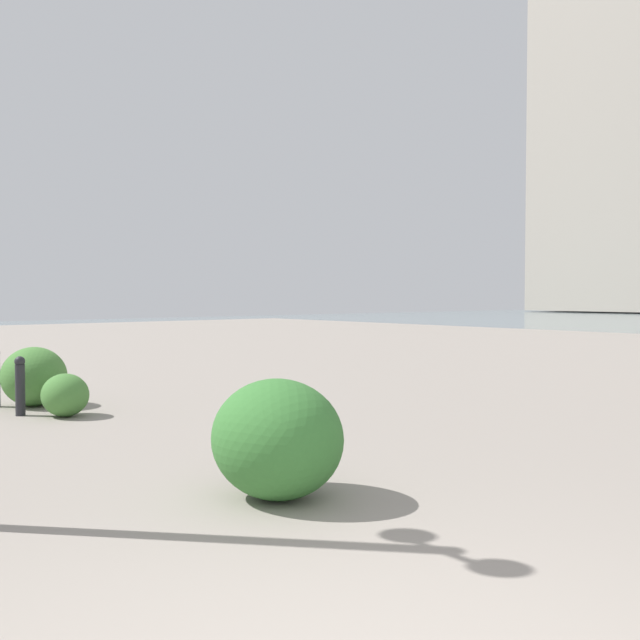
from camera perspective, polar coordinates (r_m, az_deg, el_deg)
building_highrise at (r=76.91m, az=23.91°, el=13.59°), size 15.82×12.13×36.42m
bollard_near at (r=9.79m, az=-22.99°, el=-4.81°), size 0.13×0.13×0.76m
shrub_low at (r=10.57m, az=-22.03°, el=-4.23°), size 0.96×0.87×0.82m
shrub_round at (r=9.53m, az=-19.82°, el=-5.70°), size 0.64×0.58×0.54m
shrub_wide at (r=5.40m, az=-3.47°, el=-9.52°), size 1.06×0.96×0.90m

